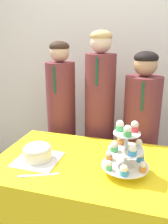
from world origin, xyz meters
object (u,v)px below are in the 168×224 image
at_px(round_cake, 37,152).
at_px(cake_knife, 32,176).
at_px(student_2, 140,141).
at_px(cupcake_stand, 126,150).
at_px(student_0, 62,128).
at_px(student_1, 99,127).

xyz_separation_m(round_cake, cake_knife, (0.05, -0.18, -0.05)).
bearing_deg(student_2, cupcake_stand, -94.24).
height_order(cake_knife, cupcake_stand, cupcake_stand).
bearing_deg(student_2, student_0, -180.00).
height_order(cupcake_stand, student_1, student_1).
xyz_separation_m(student_0, student_1, (0.36, 0.00, 0.05)).
height_order(student_0, student_1, student_1).
xyz_separation_m(round_cake, student_2, (0.61, 0.68, -0.14)).
height_order(round_cake, student_2, student_2).
xyz_separation_m(cake_knife, student_2, (0.56, 0.86, -0.09)).
bearing_deg(student_0, round_cake, -81.40).
bearing_deg(round_cake, cake_knife, -74.27).
bearing_deg(cupcake_stand, student_1, 114.60).
relative_size(cake_knife, cupcake_stand, 0.69).
relative_size(cake_knife, student_0, 0.15).
height_order(round_cake, cake_knife, round_cake).
relative_size(student_0, student_1, 0.95).
bearing_deg(round_cake, cupcake_stand, 1.20).
distance_m(cupcake_stand, student_2, 0.71).
relative_size(round_cake, student_1, 0.17).
bearing_deg(student_2, student_1, -180.00).
xyz_separation_m(cupcake_stand, student_2, (0.05, 0.67, -0.23)).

